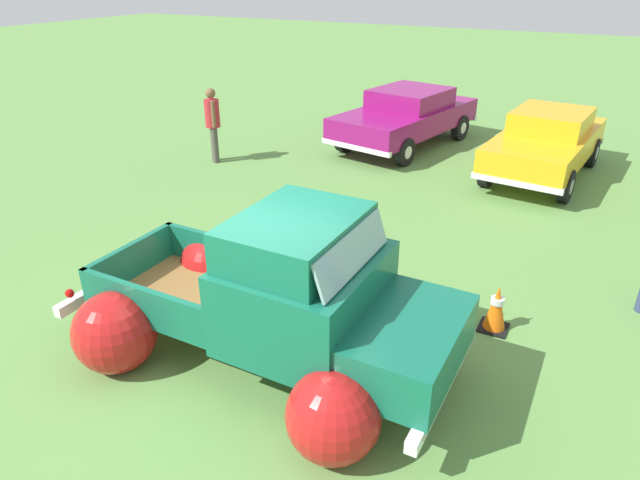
% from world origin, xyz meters
% --- Properties ---
extents(ground_plane, '(80.00, 80.00, 0.00)m').
position_xyz_m(ground_plane, '(0.00, 0.00, 0.00)').
color(ground_plane, '#609347').
extents(vintage_pickup_truck, '(4.63, 2.80, 1.96)m').
position_xyz_m(vintage_pickup_truck, '(0.39, 0.00, 0.76)').
color(vintage_pickup_truck, black).
rests_on(vintage_pickup_truck, ground).
extents(show_car_0, '(2.73, 4.68, 1.43)m').
position_xyz_m(show_car_0, '(-1.56, 9.11, 0.78)').
color(show_car_0, black).
rests_on(show_car_0, ground).
extents(show_car_1, '(2.16, 4.33, 1.43)m').
position_xyz_m(show_car_1, '(1.95, 8.33, 0.78)').
color(show_car_1, black).
rests_on(show_car_1, ground).
extents(spectator_1, '(0.48, 0.48, 1.72)m').
position_xyz_m(spectator_1, '(-5.06, 5.70, 0.98)').
color(spectator_1, '#4C4742').
rests_on(spectator_1, ground).
extents(lane_cone_0, '(0.36, 0.36, 0.63)m').
position_xyz_m(lane_cone_0, '(2.36, 1.86, 0.31)').
color(lane_cone_0, black).
rests_on(lane_cone_0, ground).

